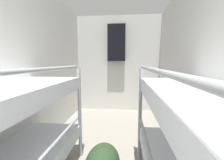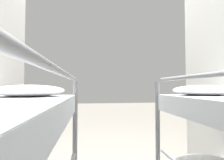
% 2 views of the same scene
% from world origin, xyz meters
% --- Properties ---
extents(wall_left, '(0.06, 4.49, 2.45)m').
position_xyz_m(wall_left, '(-1.10, 2.18, 1.22)').
color(wall_left, silver).
rests_on(wall_left, ground_plane).
extents(wall_right, '(0.06, 4.49, 2.45)m').
position_xyz_m(wall_right, '(1.10, 2.18, 1.22)').
color(wall_right, silver).
rests_on(wall_right, ground_plane).
extents(wall_back, '(2.25, 0.06, 2.45)m').
position_xyz_m(wall_back, '(0.00, 4.40, 1.22)').
color(wall_back, silver).
rests_on(wall_back, ground_plane).
extents(bunk_stack_right_near, '(0.69, 1.79, 1.23)m').
position_xyz_m(bunk_stack_right_near, '(0.72, 1.38, 0.69)').
color(bunk_stack_right_near, gray).
rests_on(bunk_stack_right_near, ground_plane).
extents(hanging_coat, '(0.44, 0.12, 0.90)m').
position_xyz_m(hanging_coat, '(-0.04, 4.25, 1.75)').
color(hanging_coat, black).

